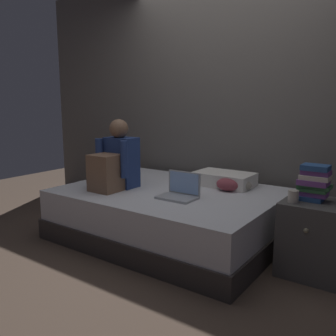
# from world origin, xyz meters

# --- Properties ---
(ground_plane) EXTENTS (8.00, 8.00, 0.00)m
(ground_plane) POSITION_xyz_m (0.00, 0.00, 0.00)
(ground_plane) COLOR #47382D
(wall_back) EXTENTS (5.60, 0.10, 2.70)m
(wall_back) POSITION_xyz_m (0.00, 1.20, 1.35)
(wall_back) COLOR #605B56
(wall_back) RESTS_ON ground_plane
(bed) EXTENTS (2.00, 1.50, 0.47)m
(bed) POSITION_xyz_m (-0.20, 0.30, 0.23)
(bed) COLOR #332D2B
(bed) RESTS_ON ground_plane
(nightstand) EXTENTS (0.44, 0.46, 0.56)m
(nightstand) POSITION_xyz_m (1.10, 0.31, 0.28)
(nightstand) COLOR #474442
(nightstand) RESTS_ON ground_plane
(person_sitting) EXTENTS (0.39, 0.44, 0.66)m
(person_sitting) POSITION_xyz_m (-0.66, 0.05, 0.72)
(person_sitting) COLOR navy
(person_sitting) RESTS_ON bed
(laptop) EXTENTS (0.32, 0.23, 0.22)m
(laptop) POSITION_xyz_m (0.03, 0.11, 0.52)
(laptop) COLOR #9EA0A5
(laptop) RESTS_ON bed
(pillow) EXTENTS (0.56, 0.36, 0.13)m
(pillow) POSITION_xyz_m (0.13, 0.75, 0.53)
(pillow) COLOR silver
(pillow) RESTS_ON bed
(book_stack) EXTENTS (0.23, 0.18, 0.27)m
(book_stack) POSITION_xyz_m (1.07, 0.33, 0.70)
(book_stack) COLOR #284C84
(book_stack) RESTS_ON nightstand
(mug) EXTENTS (0.08, 0.08, 0.09)m
(mug) POSITION_xyz_m (0.97, 0.19, 0.61)
(mug) COLOR #BCB2A3
(mug) RESTS_ON nightstand
(clothes_pile) EXTENTS (0.30, 0.27, 0.12)m
(clothes_pile) POSITION_xyz_m (0.29, 0.63, 0.52)
(clothes_pile) COLOR gray
(clothes_pile) RESTS_ON bed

